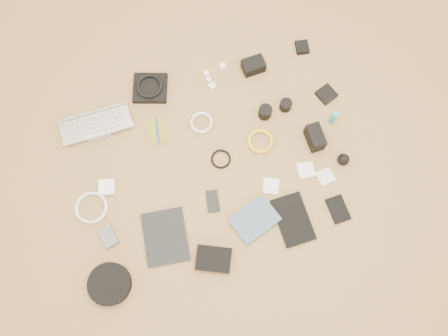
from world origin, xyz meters
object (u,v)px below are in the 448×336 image
object	(u,v)px
laptop	(99,134)
tablet	(165,237)
headphone_case	(110,284)
paperback	(265,233)
dslr_camera	(253,66)
phone	(213,201)

from	to	relation	value
laptop	tablet	world-z (taller)	laptop
headphone_case	paperback	distance (m)	0.75
dslr_camera	phone	size ratio (longest dim) A/B	1.04
dslr_camera	tablet	xyz separation A→B (m)	(-0.68, -0.72, -0.03)
laptop	dslr_camera	bearing A→B (deg)	8.16
laptop	paperback	world-z (taller)	laptop
laptop	paperback	size ratio (longest dim) A/B	1.74
tablet	paperback	xyz separation A→B (m)	(0.46, -0.12, 0.00)
phone	paperback	bearing A→B (deg)	-38.66
dslr_camera	paperback	size ratio (longest dim) A/B	0.55
laptop	tablet	bearing A→B (deg)	-72.79
laptop	dslr_camera	size ratio (longest dim) A/B	3.18
laptop	headphone_case	distance (m)	0.74
tablet	laptop	bearing A→B (deg)	113.55
laptop	phone	size ratio (longest dim) A/B	3.31
headphone_case	paperback	xyz separation A→B (m)	(0.75, 0.01, -0.02)
laptop	dslr_camera	world-z (taller)	dslr_camera
dslr_camera	phone	world-z (taller)	dslr_camera
laptop	headphone_case	size ratio (longest dim) A/B	1.88
laptop	phone	bearing A→B (deg)	-48.06
tablet	paperback	bearing A→B (deg)	-8.65
phone	headphone_case	size ratio (longest dim) A/B	0.57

